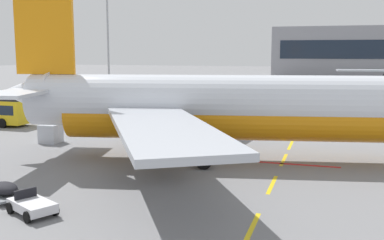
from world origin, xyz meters
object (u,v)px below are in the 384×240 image
Objects in this scene: catering_truck at (155,105)px; airliner_foreground at (227,106)px; apron_light_mast_near at (107,10)px; uld_cargo_container at (51,134)px.

airliner_foreground is at bearing -55.00° from catering_truck.
apron_light_mast_near reaches higher than catering_truck.
uld_cargo_container is (-16.02, 1.83, -3.15)m from airliner_foreground.
catering_truck is 0.30× the size of apron_light_mast_near.
airliner_foreground is at bearing -6.51° from uld_cargo_container.
apron_light_mast_near is at bearing 125.83° from airliner_foreground.
catering_truck is 35.18m from apron_light_mast_near.
catering_truck is (-12.81, 18.30, -2.30)m from airliner_foreground.
uld_cargo_container is (-3.20, -16.47, -0.85)m from catering_truck.
uld_cargo_container is 0.07× the size of apron_light_mast_near.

